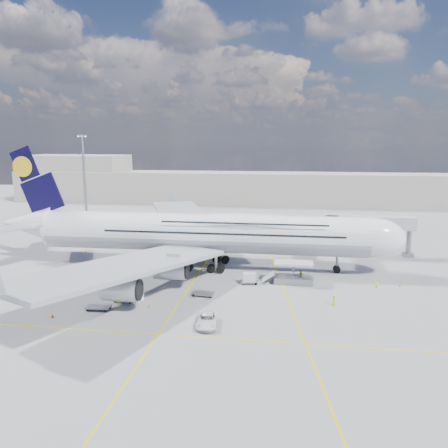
# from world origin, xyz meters

# --- Properties ---
(ground) EXTENTS (300.00, 300.00, 0.00)m
(ground) POSITION_xyz_m (0.00, 0.00, 0.00)
(ground) COLOR gray
(ground) RESTS_ON ground
(taxi_line_main) EXTENTS (0.25, 220.00, 0.01)m
(taxi_line_main) POSITION_xyz_m (0.00, 0.00, 0.01)
(taxi_line_main) COLOR #DDC20B
(taxi_line_main) RESTS_ON ground
(taxi_line_cross) EXTENTS (120.00, 0.25, 0.01)m
(taxi_line_cross) POSITION_xyz_m (0.00, -20.00, 0.01)
(taxi_line_cross) COLOR #DDC20B
(taxi_line_cross) RESTS_ON ground
(taxi_line_diag) EXTENTS (14.16, 99.06, 0.01)m
(taxi_line_diag) POSITION_xyz_m (14.00, 10.00, 0.01)
(taxi_line_diag) COLOR #DDC20B
(taxi_line_diag) RESTS_ON ground
(airliner) EXTENTS (77.26, 79.15, 23.71)m
(airliner) POSITION_xyz_m (0.26, 10.00, 6.87)
(airliner) COLOR white
(airliner) RESTS_ON ground
(jet_bridge) EXTENTS (18.80, 12.10, 8.50)m
(jet_bridge) POSITION_xyz_m (29.81, 20.94, 6.85)
(jet_bridge) COLOR #B7B7BC
(jet_bridge) RESTS_ON ground
(cargo_loader) EXTENTS (8.53, 3.20, 3.67)m
(cargo_loader) POSITION_xyz_m (16.82, 2.89, 1.25)
(cargo_loader) COLOR silver
(cargo_loader) RESTS_ON ground
(light_mast) EXTENTS (3.00, 0.70, 25.50)m
(light_mast) POSITION_xyz_m (-40.00, 45.00, 13.21)
(light_mast) COLOR gray
(light_mast) RESTS_ON ground
(terminal) EXTENTS (180.00, 16.00, 12.00)m
(terminal) POSITION_xyz_m (0.00, 95.00, 6.00)
(terminal) COLOR #B2AD9E
(terminal) RESTS_ON ground
(hangar) EXTENTS (40.00, 22.00, 18.00)m
(hangar) POSITION_xyz_m (-70.00, 100.00, 9.00)
(hangar) COLOR #B2AD9E
(hangar) RESTS_ON ground
(tree_line) EXTENTS (160.00, 6.00, 8.00)m
(tree_line) POSITION_xyz_m (40.00, 140.00, 4.00)
(tree_line) COLOR #193814
(tree_line) RESTS_ON ground
(dolly_row_a) EXTENTS (3.56, 2.07, 0.51)m
(dolly_row_a) POSITION_xyz_m (-10.89, -13.13, 0.39)
(dolly_row_a) COLOR gray
(dolly_row_a) RESTS_ON ground
(dolly_row_b) EXTENTS (2.99, 1.91, 1.77)m
(dolly_row_b) POSITION_xyz_m (-10.20, -4.15, 0.95)
(dolly_row_b) COLOR gray
(dolly_row_b) RESTS_ON ground
(dolly_row_c) EXTENTS (3.24, 2.48, 1.83)m
(dolly_row_c) POSITION_xyz_m (-8.41, -9.74, 0.98)
(dolly_row_c) COLOR gray
(dolly_row_c) RESTS_ON ground
(dolly_back) EXTENTS (2.88, 1.74, 1.73)m
(dolly_back) POSITION_xyz_m (-25.34, -9.35, 0.93)
(dolly_back) COLOR gray
(dolly_back) RESTS_ON ground
(dolly_nose_far) EXTENTS (3.64, 2.24, 0.50)m
(dolly_nose_far) POSITION_xyz_m (2.90, -5.49, 0.39)
(dolly_nose_far) COLOR gray
(dolly_nose_far) RESTS_ON ground
(dolly_nose_near) EXTENTS (3.06, 1.89, 1.83)m
(dolly_nose_near) POSITION_xyz_m (9.61, 1.42, 0.99)
(dolly_nose_near) COLOR gray
(dolly_nose_near) RESTS_ON ground
(baggage_tug) EXTENTS (3.53, 2.63, 2.00)m
(baggage_tug) POSITION_xyz_m (-7.36, -8.79, 0.88)
(baggage_tug) COLOR white
(baggage_tug) RESTS_ON ground
(catering_truck_inner) EXTENTS (7.43, 5.30, 4.09)m
(catering_truck_inner) POSITION_xyz_m (-14.94, 28.00, 1.93)
(catering_truck_inner) COLOR gray
(catering_truck_inner) RESTS_ON ground
(catering_truck_outer) EXTENTS (6.88, 5.35, 3.78)m
(catering_truck_outer) POSITION_xyz_m (-14.43, 42.80, 1.76)
(catering_truck_outer) COLOR gray
(catering_truck_outer) RESTS_ON ground
(service_van) EXTENTS (3.01, 5.71, 1.53)m
(service_van) POSITION_xyz_m (5.61, -16.48, 0.77)
(service_van) COLOR white
(service_van) RESTS_ON ground
(crew_nose) EXTENTS (0.70, 0.68, 1.62)m
(crew_nose) POSITION_xyz_m (30.41, 1.60, 0.81)
(crew_nose) COLOR #D3E418
(crew_nose) RESTS_ON ground
(crew_loader) EXTENTS (1.13, 1.12, 1.84)m
(crew_loader) POSITION_xyz_m (18.30, 3.52, 0.92)
(crew_loader) COLOR #BBF91A
(crew_loader) RESTS_ON ground
(crew_wing) EXTENTS (0.73, 1.08, 1.70)m
(crew_wing) POSITION_xyz_m (-10.43, -7.04, 0.85)
(crew_wing) COLOR #9CE418
(crew_wing) RESTS_ON ground
(crew_van) EXTENTS (0.65, 0.86, 1.59)m
(crew_van) POSITION_xyz_m (22.79, -6.77, 0.80)
(crew_van) COLOR #C7DB17
(crew_van) RESTS_ON ground
(crew_tug) EXTENTS (1.23, 0.71, 1.90)m
(crew_tug) POSITION_xyz_m (-8.50, -11.73, 0.95)
(crew_tug) COLOR #D2F91A
(crew_tug) RESTS_ON ground
(cone_nose) EXTENTS (0.41, 0.41, 0.52)m
(cone_nose) POSITION_xyz_m (34.55, 3.28, 0.25)
(cone_nose) COLOR orange
(cone_nose) RESTS_ON ground
(cone_wing_left_inner) EXTENTS (0.42, 0.42, 0.53)m
(cone_wing_left_inner) POSITION_xyz_m (-4.32, 22.09, 0.26)
(cone_wing_left_inner) COLOR orange
(cone_wing_left_inner) RESTS_ON ground
(cone_wing_left_outer) EXTENTS (0.40, 0.40, 0.51)m
(cone_wing_left_outer) POSITION_xyz_m (-17.53, 40.86, 0.25)
(cone_wing_left_outer) COLOR orange
(cone_wing_left_outer) RESTS_ON ground
(cone_wing_right_inner) EXTENTS (0.39, 0.39, 0.49)m
(cone_wing_right_inner) POSITION_xyz_m (-3.94, -11.33, 0.24)
(cone_wing_right_inner) COLOR orange
(cone_wing_right_inner) RESTS_ON ground
(cone_wing_right_outer) EXTENTS (0.43, 0.43, 0.54)m
(cone_wing_right_outer) POSITION_xyz_m (-15.96, -16.82, 0.26)
(cone_wing_right_outer) COLOR orange
(cone_wing_right_outer) RESTS_ON ground
(cone_tail) EXTENTS (0.49, 0.49, 0.62)m
(cone_tail) POSITION_xyz_m (-27.34, 17.37, 0.30)
(cone_tail) COLOR orange
(cone_tail) RESTS_ON ground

